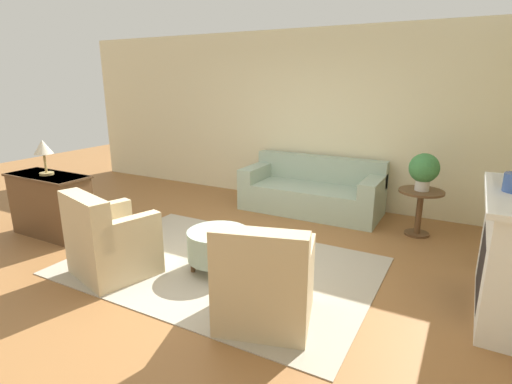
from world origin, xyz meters
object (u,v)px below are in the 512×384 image
couch (312,192)px  side_table (420,204)px  armchair_right (265,285)px  ottoman_table (218,245)px  potted_plant_on_side_table (424,169)px  armchair_left (109,243)px  table_lamp (43,149)px  dresser (51,204)px

couch → side_table: bearing=-10.3°
armchair_right → ottoman_table: (-0.90, 0.65, -0.07)m
armchair_right → side_table: armchair_right is taller
potted_plant_on_side_table → couch: bearing=169.7°
armchair_left → potted_plant_on_side_table: size_ratio=1.91×
table_lamp → potted_plant_on_side_table: bearing=28.4°
side_table → armchair_left: bearing=-134.4°
potted_plant_on_side_table → dresser: bearing=-151.6°
armchair_left → dresser: bearing=164.0°
couch → armchair_right: armchair_right is taller
armchair_right → side_table: size_ratio=1.51×
armchair_left → armchair_right: (1.85, 0.00, 0.00)m
couch → armchair_right: size_ratio=2.29×
potted_plant_on_side_table → armchair_left: bearing=-134.4°
couch → armchair_left: bearing=-109.7°
armchair_right → side_table: (0.88, 2.78, 0.07)m
table_lamp → armchair_right: bearing=-7.6°
dresser → table_lamp: table_lamp is taller
side_table → couch: bearing=169.7°
couch → table_lamp: bearing=-135.7°
couch → table_lamp: 3.84m
armchair_right → armchair_left: bearing=180.0°
armchair_left → ottoman_table: 1.15m
armchair_right → potted_plant_on_side_table: 2.96m
armchair_right → ottoman_table: 1.12m
couch → side_table: size_ratio=3.46×
armchair_right → ottoman_table: size_ratio=1.39×
dresser → table_lamp: size_ratio=2.54×
dresser → couch: bearing=44.3°
dresser → armchair_left: bearing=-16.0°
armchair_left → side_table: (2.72, 2.78, 0.07)m
armchair_right → dresser: armchair_right is taller
dresser → table_lamp: 0.73m
couch → dresser: 3.75m
armchair_left → table_lamp: (-1.58, 0.45, 0.80)m
couch → potted_plant_on_side_table: size_ratio=4.37×
table_lamp → dresser: bearing=0.0°
ottoman_table → side_table: 2.78m
armchair_left → table_lamp: 1.83m
armchair_left → potted_plant_on_side_table: (2.72, 2.78, 0.54)m
side_table → dresser: dresser is taller
ottoman_table → armchair_left: bearing=-145.2°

